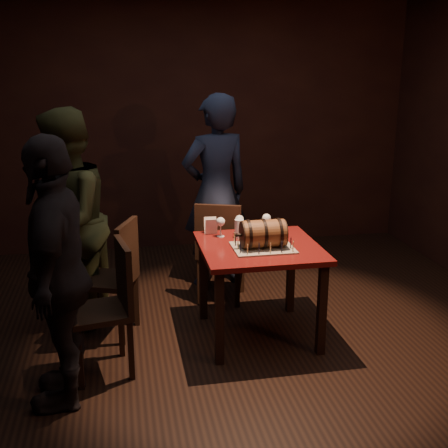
% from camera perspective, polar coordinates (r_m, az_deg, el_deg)
% --- Properties ---
extents(room_shell, '(5.04, 5.04, 2.80)m').
position_cam_1_polar(room_shell, '(3.98, 1.41, 6.11)').
color(room_shell, black).
rests_on(room_shell, ground).
extents(pub_table, '(0.90, 0.90, 0.75)m').
position_cam_1_polar(pub_table, '(4.32, 3.59, -3.55)').
color(pub_table, '#4E0D0D').
rests_on(pub_table, ground).
extents(cake_board, '(0.45, 0.35, 0.01)m').
position_cam_1_polar(cake_board, '(4.21, 3.97, -2.42)').
color(cake_board, gray).
rests_on(cake_board, pub_table).
extents(barrel_cake, '(0.38, 0.22, 0.22)m').
position_cam_1_polar(barrel_cake, '(4.17, 4.00, -0.99)').
color(barrel_cake, brown).
rests_on(barrel_cake, cake_board).
extents(birthday_candles, '(0.40, 0.30, 0.09)m').
position_cam_1_polar(birthday_candles, '(4.19, 3.99, -1.82)').
color(birthday_candles, '#F7E594').
rests_on(birthday_candles, cake_board).
extents(wine_glass_left, '(0.07, 0.07, 0.16)m').
position_cam_1_polar(wine_glass_left, '(4.44, -0.35, 0.14)').
color(wine_glass_left, silver).
rests_on(wine_glass_left, pub_table).
extents(wine_glass_mid, '(0.07, 0.07, 0.16)m').
position_cam_1_polar(wine_glass_mid, '(4.51, 1.58, 0.36)').
color(wine_glass_mid, silver).
rests_on(wine_glass_mid, pub_table).
extents(wine_glass_right, '(0.07, 0.07, 0.16)m').
position_cam_1_polar(wine_glass_right, '(4.56, 4.34, 0.50)').
color(wine_glass_right, silver).
rests_on(wine_glass_right, pub_table).
extents(pint_of_ale, '(0.07, 0.07, 0.15)m').
position_cam_1_polar(pint_of_ale, '(4.43, 1.54, -0.52)').
color(pint_of_ale, silver).
rests_on(pint_of_ale, pub_table).
extents(menu_card, '(0.10, 0.05, 0.13)m').
position_cam_1_polar(menu_card, '(4.53, -1.35, -0.22)').
color(menu_card, white).
rests_on(menu_card, pub_table).
extents(chair_back, '(0.51, 0.51, 0.93)m').
position_cam_1_polar(chair_back, '(4.95, -0.44, -2.34)').
color(chair_back, black).
rests_on(chair_back, ground).
extents(chair_left_rear, '(0.52, 0.52, 0.93)m').
position_cam_1_polar(chair_left_rear, '(4.45, -10.88, -4.84)').
color(chair_left_rear, black).
rests_on(chair_left_rear, ground).
extents(chair_left_front, '(0.47, 0.47, 0.93)m').
position_cam_1_polar(chair_left_front, '(3.94, -11.45, -7.67)').
color(chair_left_front, black).
rests_on(chair_left_front, ground).
extents(person_back, '(0.76, 0.59, 1.83)m').
position_cam_1_polar(person_back, '(5.28, -0.87, 3.24)').
color(person_back, '#1A2035').
rests_on(person_back, ground).
extents(person_left_rear, '(0.86, 1.00, 1.77)m').
position_cam_1_polar(person_left_rear, '(4.57, -15.71, 0.20)').
color(person_left_rear, '#38391C').
rests_on(person_left_rear, ground).
extents(person_left_front, '(0.50, 1.03, 1.71)m').
position_cam_1_polar(person_left_front, '(3.57, -16.53, -4.86)').
color(person_left_front, black).
rests_on(person_left_front, ground).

